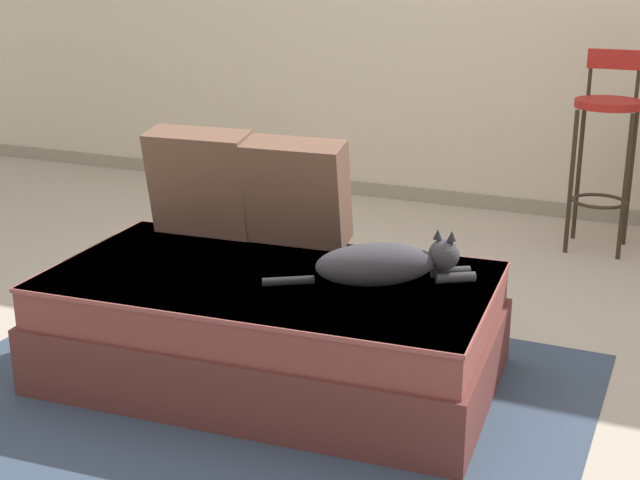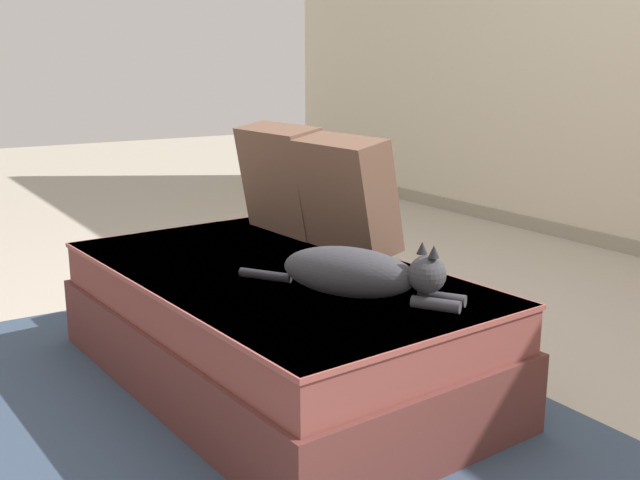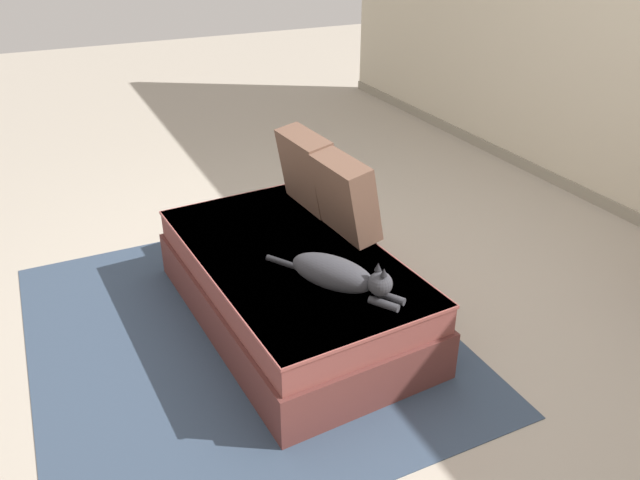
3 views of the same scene
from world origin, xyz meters
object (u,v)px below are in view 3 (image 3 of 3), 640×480
(cat, at_px, (338,274))
(couch, at_px, (290,285))
(throw_pillow_corner, at_px, (308,170))
(throw_pillow_middle, at_px, (345,196))

(cat, bearing_deg, couch, -170.31)
(couch, xyz_separation_m, cat, (0.41, 0.07, 0.28))
(throw_pillow_corner, relative_size, cat, 0.65)
(couch, height_order, throw_pillow_middle, throw_pillow_middle)
(throw_pillow_middle, bearing_deg, throw_pillow_corner, -176.18)
(throw_pillow_middle, distance_m, cat, 0.56)
(throw_pillow_corner, bearing_deg, couch, -34.58)
(couch, height_order, cat, cat)
(couch, relative_size, cat, 2.47)
(couch, relative_size, throw_pillow_middle, 3.89)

